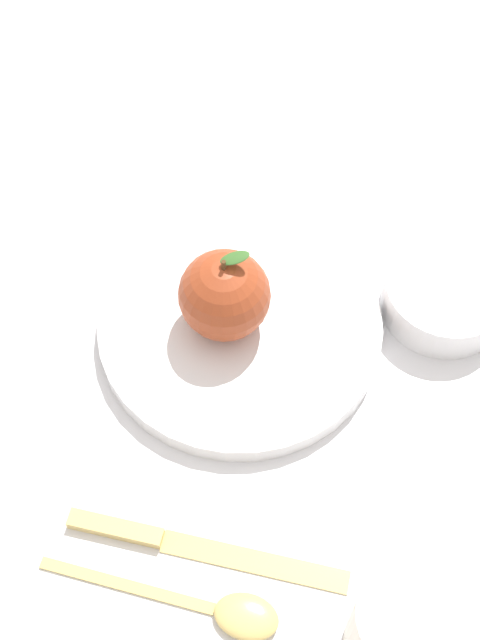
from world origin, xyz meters
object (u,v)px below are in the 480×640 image
object	(u,v)px
dinner_plate	(240,325)
spoon	(217,609)
linen_napkin	(286,203)
side_bowl	(446,293)
knife	(181,544)
cup	(404,629)
apple	(224,295)

from	to	relation	value
dinner_plate	spoon	distance (m)	0.24
dinner_plate	linen_napkin	size ratio (longest dim) A/B	1.64
side_bowl	knife	bearing A→B (deg)	-164.30
side_bowl	knife	xyz separation A→B (m)	(-0.30, -0.08, -0.02)
cup	spoon	distance (m)	0.14
cup	linen_napkin	world-z (taller)	cup
cup	spoon	world-z (taller)	cup
dinner_plate	spoon	size ratio (longest dim) A/B	1.64
knife	apple	bearing A→B (deg)	52.16
cup	spoon	size ratio (longest dim) A/B	0.55
side_bowl	linen_napkin	world-z (taller)	side_bowl
spoon	side_bowl	bearing A→B (deg)	25.35
apple	cup	distance (m)	0.29
spoon	linen_napkin	distance (m)	0.38
side_bowl	spoon	bearing A→B (deg)	-154.65
apple	spoon	bearing A→B (deg)	-119.16
side_bowl	apple	bearing A→B (deg)	159.07
linen_napkin	dinner_plate	bearing A→B (deg)	-135.57
dinner_plate	linen_napkin	distance (m)	0.15
apple	linen_napkin	distance (m)	0.16
apple	side_bowl	bearing A→B (deg)	-20.93
apple	knife	size ratio (longest dim) A/B	0.50
cup	apple	bearing A→B (deg)	87.06
side_bowl	cup	distance (m)	0.30
side_bowl	knife	world-z (taller)	side_bowl
apple	knife	world-z (taller)	apple
spoon	linen_napkin	world-z (taller)	spoon
spoon	linen_napkin	xyz separation A→B (m)	(0.23, 0.31, -0.00)
side_bowl	linen_napkin	size ratio (longest dim) A/B	0.73
apple	knife	distance (m)	0.20
apple	linen_napkin	world-z (taller)	apple
apple	side_bowl	xyz separation A→B (m)	(0.18, -0.07, -0.03)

